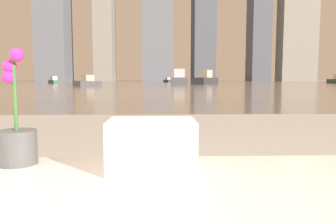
{
  "coord_description": "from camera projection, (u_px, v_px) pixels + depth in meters",
  "views": [
    {
      "loc": [
        -0.06,
        -0.21,
        0.79
      ],
      "look_at": [
        0.02,
        2.22,
        0.55
      ],
      "focal_mm": 35.0,
      "sensor_mm": 36.0,
      "label": 1
    }
  ],
  "objects": [
    {
      "name": "potted_orchid",
      "position": [
        17.0,
        137.0,
        1.1
      ],
      "size": [
        0.13,
        0.13,
        0.39
      ],
      "color": "#4C4C4C",
      "rests_on": "bathtub"
    },
    {
      "name": "skyline_tower_4",
      "position": [
        259.0,
        27.0,
        116.81
      ],
      "size": [
        6.7,
        9.2,
        38.42
      ],
      "color": "#4C515B",
      "rests_on": "ground_plane"
    },
    {
      "name": "harbor_water",
      "position": [
        158.0,
        83.0,
        61.94
      ],
      "size": [
        180.0,
        110.0,
        0.01
      ],
      "color": "gray",
      "rests_on": "ground_plane"
    },
    {
      "name": "skyline_tower_5",
      "position": [
        298.0,
        3.0,
        116.39
      ],
      "size": [
        12.7,
        7.33,
        55.33
      ],
      "color": "gray",
      "rests_on": "ground_plane"
    },
    {
      "name": "harbor_boat_2",
      "position": [
        205.0,
        79.0,
        48.51
      ],
      "size": [
        4.58,
        5.81,
        2.11
      ],
      "color": "#2D2D33",
      "rests_on": "harbor_water"
    },
    {
      "name": "harbor_boat_3",
      "position": [
        54.0,
        81.0,
        58.61
      ],
      "size": [
        2.86,
        3.51,
        1.28
      ],
      "color": "#335647",
      "rests_on": "harbor_water"
    },
    {
      "name": "harbor_boat_1",
      "position": [
        179.0,
        79.0,
        43.26
      ],
      "size": [
        2.11,
        5.64,
        2.09
      ],
      "color": "#4C4C51",
      "rests_on": "harbor_water"
    },
    {
      "name": "skyline_tower_2",
      "position": [
        158.0,
        12.0,
        115.19
      ],
      "size": [
        10.43,
        12.35,
        48.57
      ],
      "color": "slate",
      "rests_on": "ground_plane"
    },
    {
      "name": "skyline_tower_3",
      "position": [
        203.0,
        26.0,
        116.17
      ],
      "size": [
        7.38,
        13.48,
        38.89
      ],
      "color": "#4C515B",
      "rests_on": "ground_plane"
    },
    {
      "name": "harbor_boat_4",
      "position": [
        88.0,
        82.0,
        34.93
      ],
      "size": [
        2.67,
        3.32,
        1.21
      ],
      "color": "#4C4C51",
      "rests_on": "harbor_water"
    },
    {
      "name": "towel_stack",
      "position": [
        152.0,
        145.0,
        1.04
      ],
      "size": [
        0.27,
        0.19,
        0.16
      ],
      "color": "white",
      "rests_on": "bathtub"
    },
    {
      "name": "harbor_boat_0",
      "position": [
        168.0,
        80.0,
        80.92
      ],
      "size": [
        2.2,
        3.5,
        1.24
      ],
      "color": "#2D2D33",
      "rests_on": "harbor_water"
    },
    {
      "name": "skyline_tower_0",
      "position": [
        53.0,
        27.0,
        114.59
      ],
      "size": [
        10.41,
        11.67,
        38.12
      ],
      "color": "slate",
      "rests_on": "ground_plane"
    }
  ]
}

